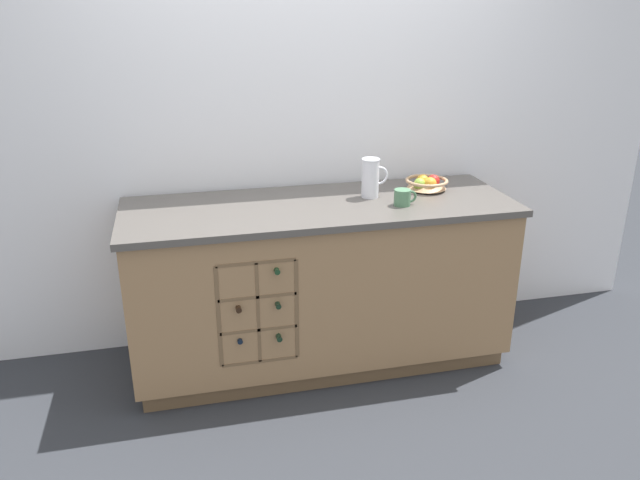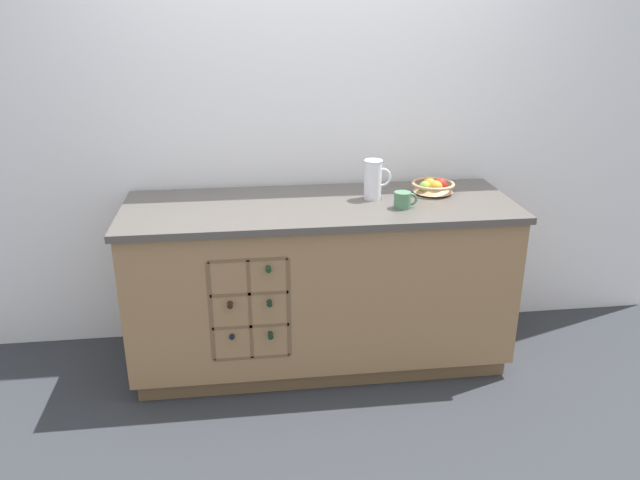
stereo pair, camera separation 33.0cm
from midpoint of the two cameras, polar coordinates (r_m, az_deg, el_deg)
name	(u,v)px [view 2 (the right image)]	position (r m, az deg, el deg)	size (l,w,h in m)	color
ground_plane	(320,357)	(3.62, 2.65, -10.68)	(14.00, 14.00, 0.00)	#2D3035
back_wall	(311,120)	(3.53, 1.88, 10.85)	(4.40, 0.06, 2.55)	white
kitchen_island	(319,283)	(3.39, 2.73, -4.02)	(2.03, 0.73, 0.92)	brown
fruit_bowl	(433,186)	(3.48, 12.99, 4.79)	(0.24, 0.24, 0.08)	tan
white_pitcher	(373,179)	(3.31, 7.77, 5.54)	(0.15, 0.10, 0.21)	white
ceramic_mug	(403,200)	(3.20, 10.55, 3.57)	(0.12, 0.09, 0.08)	#4C7A56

